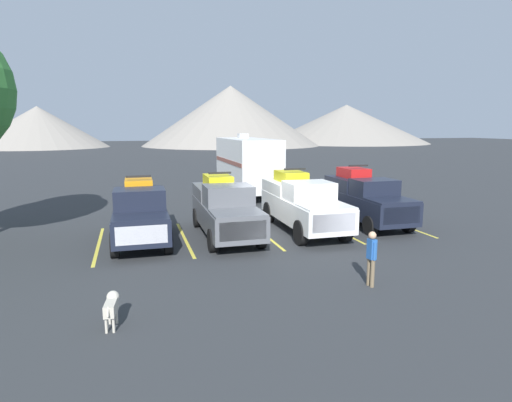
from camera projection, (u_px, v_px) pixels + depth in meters
ground_plane at (266, 236)px, 17.60m from camera, size 240.00×240.00×0.00m
pickup_truck_a at (140, 212)px, 16.65m from camera, size 2.11×5.28×2.48m
pickup_truck_b at (224, 207)px, 17.52m from camera, size 2.10×5.91×2.51m
pickup_truck_c at (302, 202)px, 18.40m from camera, size 2.14×5.92×2.59m
pickup_truck_d at (365, 198)px, 19.69m from camera, size 2.11×5.29×2.64m
lot_stripe_a at (99, 245)px, 16.27m from camera, size 0.12×5.50×0.01m
lot_stripe_b at (185, 239)px, 17.16m from camera, size 0.12×5.50×0.01m
lot_stripe_c at (263, 233)px, 18.05m from camera, size 0.12×5.50×0.01m
lot_stripe_d at (333, 228)px, 18.94m from camera, size 0.12×5.50×0.01m
lot_stripe_e at (397, 223)px, 19.82m from camera, size 0.12×5.50×0.01m
camper_trailer_a at (247, 164)px, 27.43m from camera, size 2.63×8.29×3.93m
person_a at (371, 255)px, 11.94m from camera, size 0.21×0.35×1.57m
dog at (112, 305)px, 9.60m from camera, size 0.33×0.92×0.73m
mountain_ridge at (136, 117)px, 96.27m from camera, size 143.44×47.70×14.78m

